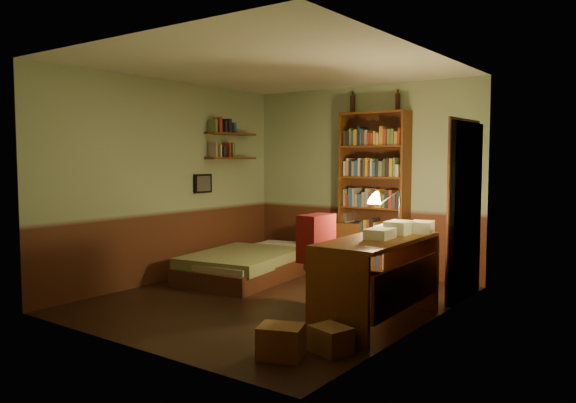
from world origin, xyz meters
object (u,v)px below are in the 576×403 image
Objects in this scene: desk at (378,281)px; office_chair at (332,264)px; cardboard_box_a at (281,342)px; bookshelf at (374,194)px; mini_stereo at (343,217)px; cardboard_box_b at (331,340)px; dresser at (335,247)px; bed at (252,255)px; desk_lamp at (400,200)px.

office_chair reaches higher than desk.
desk is 4.46× the size of cardboard_box_a.
mini_stereo is at bearing 174.50° from bookshelf.
mini_stereo is 3.50m from cardboard_box_b.
dresser reaches higher than cardboard_box_b.
bookshelf is at bearing 111.38° from cardboard_box_b.
bed is 1.84m from bookshelf.
bookshelf reaches higher than office_chair.
office_chair is (-0.61, 0.15, 0.07)m from desk.
bookshelf is (1.27, 1.07, 0.81)m from bed.
desk_lamp is at bearing 54.02° from office_chair.
office_chair is at bearing 164.51° from desk.
bed reaches higher than cardboard_box_b.
desk_lamp is at bearing 96.98° from cardboard_box_b.
desk_lamp is 2.04× the size of cardboard_box_b.
cardboard_box_b is at bearing -87.57° from desk.
office_chair is at bearing -30.46° from bed.
desk_lamp is (-0.15, 0.78, 0.73)m from desk.
cardboard_box_a is (-0.19, -1.30, -0.29)m from desk.
office_chair is at bearing 106.09° from cardboard_box_a.
dresser is at bearing -113.42° from mini_stereo.
bed is 1.21m from dresser.
mini_stereo is at bearing 112.85° from cardboard_box_a.
cardboard_box_a is (0.42, -1.45, -0.35)m from office_chair.
bed is at bearing 156.79° from desk.
bed is at bearing 156.51° from office_chair.
desk_lamp is 0.65× the size of office_chair.
desk is 1.08m from desk_lamp.
bed is at bearing 134.15° from cardboard_box_a.
bookshelf is at bearing -4.57° from mini_stereo.
bed is 2.54m from desk.
cardboard_box_a is (0.90, -3.30, -0.98)m from bookshelf.
bookshelf reaches higher than dresser.
bed is 6.64× the size of cardboard_box_b.
desk reaches higher than bed.
mini_stereo is at bearing 118.26° from office_chair.
bed is at bearing -141.04° from bookshelf.
cardboard_box_a is 0.43m from cardboard_box_b.
dresser is at bearing 114.44° from cardboard_box_a.
office_chair is at bearing -115.16° from desk_lamp.
desk_lamp is at bearing 98.95° from desk.
desk is 1.01m from cardboard_box_b.
office_chair reaches higher than cardboard_box_b.
cardboard_box_a reaches higher than cardboard_box_b.
cardboard_box_a is at bearing -67.23° from mini_stereo.
desk_lamp is 2.04m from cardboard_box_b.
cardboard_box_a is at bearing -88.37° from dresser.
bookshelf is 3.53× the size of desk_lamp.
bed is 3.12m from cardboard_box_a.
bookshelf reaches higher than cardboard_box_a.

